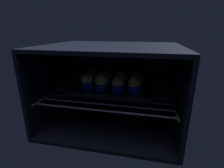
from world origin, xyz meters
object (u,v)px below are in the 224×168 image
baking_tray (112,90)px  muffin_row1_col1 (106,78)px  muffin_row0_col1 (102,82)px  muffin_row1_col2 (121,79)px  muffin_row1_col3 (137,80)px  muffin_row0_col0 (87,82)px  muffin_row0_col3 (135,85)px  muffin_row0_col2 (118,85)px  muffin_row1_col0 (92,78)px

baking_tray → muffin_row1_col1: size_ratio=4.92×
muffin_row0_col1 → muffin_row1_col2: 10.37cm
muffin_row1_col3 → muffin_row0_col0: bearing=-162.0°
muffin_row0_col3 → muffin_row1_col1: bearing=152.6°
muffin_row1_col3 → muffin_row0_col1: bearing=-155.2°
muffin_row0_col1 → muffin_row1_col3: muffin_row1_col3 is taller
muffin_row0_col1 → muffin_row0_col2: (7.63, -0.23, -0.45)cm
muffin_row0_col1 → muffin_row1_col1: bearing=89.0°
muffin_row0_col0 → muffin_row1_col1: (7.00, 7.54, -0.19)cm
muffin_row0_col1 → muffin_row0_col2: size_ratio=1.03×
muffin_row1_col2 → muffin_row1_col3: bearing=-0.6°
muffin_row1_col0 → muffin_row1_col2: 14.89cm
muffin_row0_col2 → muffin_row1_col2: muffin_row1_col2 is taller
muffin_row0_col3 → muffin_row1_col0: bearing=161.3°
muffin_row0_col3 → muffin_row1_col1: muffin_row0_col3 is taller
baking_tray → muffin_row1_col2: size_ratio=4.79×
muffin_row0_col1 → muffin_row1_col0: 10.30cm
muffin_row0_col0 → muffin_row0_col3: muffin_row0_col3 is taller
muffin_row0_col0 → muffin_row1_col2: bearing=26.8°
muffin_row0_col3 → muffin_row0_col0: bearing=179.5°
muffin_row0_col0 → muffin_row1_col0: same height
muffin_row1_col0 → muffin_row1_col1: size_ratio=1.04×
muffin_row0_col1 → muffin_row0_col3: 15.01cm
muffin_row0_col2 → muffin_row1_col3: 10.55cm
muffin_row0_col0 → muffin_row0_col2: size_ratio=1.05×
muffin_row1_col1 → baking_tray: bearing=-45.3°
muffin_row1_col0 → muffin_row1_col2: (14.89, -0.10, 0.07)cm
baking_tray → muffin_row0_col2: bearing=-45.5°
muffin_row0_col2 → muffin_row1_col1: bearing=134.6°
muffin_row0_col0 → muffin_row0_col1: size_ratio=1.01×
muffin_row1_col0 → muffin_row0_col3: bearing=-18.7°
muffin_row0_col2 → muffin_row1_col3: (7.62, 7.27, 0.56)cm
muffin_row0_col0 → muffin_row0_col1: same height
baking_tray → muffin_row0_col3: 12.28cm
muffin_row0_col1 → muffin_row1_col1: (0.13, 7.38, -0.21)cm
muffin_row0_col3 → muffin_row1_col0: (-22.36, 7.56, 0.05)cm
muffin_row0_col0 → muffin_row1_col3: (22.13, 7.20, 0.13)cm
muffin_row0_col0 → muffin_row0_col2: bearing=-0.2°
baking_tray → muffin_row1_col2: 6.63cm
muffin_row0_col2 → muffin_row1_col0: (-14.98, 7.44, 0.32)cm
muffin_row1_col1 → muffin_row1_col3: bearing=-1.3°
baking_tray → muffin_row1_col1: (-3.94, 3.98, 4.11)cm
baking_tray → muffin_row0_col3: size_ratio=4.61×
baking_tray → muffin_row1_col2: (3.48, 3.71, 4.26)cm
baking_tray → muffin_row0_col0: muffin_row0_col0 is taller
muffin_row0_col0 → muffin_row0_col2: 14.51cm
baking_tray → muffin_row1_col0: 12.74cm
muffin_row1_col1 → muffin_row1_col3: muffin_row1_col3 is taller
muffin_row0_col0 → muffin_row0_col1: (6.87, 0.16, 0.02)cm
muffin_row0_col1 → muffin_row0_col2: muffin_row0_col1 is taller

